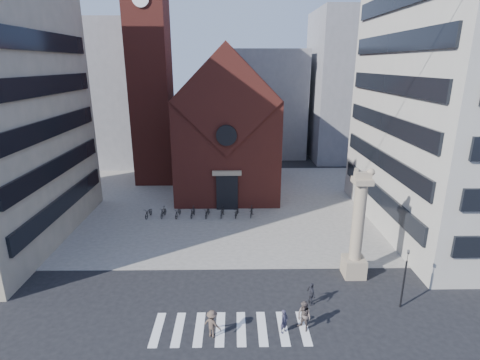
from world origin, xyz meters
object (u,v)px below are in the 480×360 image
(pedestrian_1, at_px, (304,316))
(traffic_light, at_px, (404,277))
(lion_column, at_px, (357,235))
(scooter_0, at_px, (149,213))
(pedestrian_0, at_px, (284,321))
(pedestrian_2, at_px, (311,294))

(pedestrian_1, bearing_deg, traffic_light, 66.73)
(lion_column, bearing_deg, traffic_light, -63.54)
(scooter_0, bearing_deg, lion_column, -24.32)
(lion_column, bearing_deg, pedestrian_0, -134.35)
(lion_column, bearing_deg, scooter_0, 147.40)
(pedestrian_1, bearing_deg, lion_column, 100.66)
(lion_column, relative_size, pedestrian_0, 5.57)
(pedestrian_1, distance_m, pedestrian_2, 2.72)
(pedestrian_0, xyz_separation_m, scooter_0, (-12.15, 18.09, -0.22))
(pedestrian_2, bearing_deg, pedestrian_0, 124.37)
(lion_column, bearing_deg, pedestrian_1, -128.89)
(lion_column, relative_size, pedestrian_2, 5.31)
(pedestrian_0, height_order, pedestrian_1, pedestrian_1)
(pedestrian_1, bearing_deg, scooter_0, 176.38)
(pedestrian_0, bearing_deg, lion_column, 2.59)
(lion_column, relative_size, pedestrian_1, 4.46)
(lion_column, distance_m, traffic_light, 4.62)
(lion_column, relative_size, traffic_light, 2.02)
(lion_column, distance_m, pedestrian_0, 9.27)
(pedestrian_1, relative_size, pedestrian_2, 1.19)
(pedestrian_2, bearing_deg, traffic_light, -111.01)
(lion_column, height_order, pedestrian_0, lion_column)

